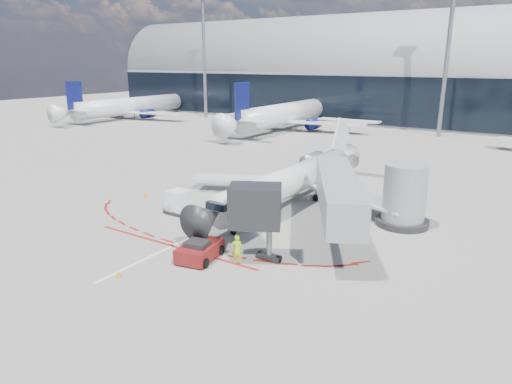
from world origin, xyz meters
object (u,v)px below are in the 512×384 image
Objects in this scene: pushback_tug at (200,250)px; uld_container at (179,202)px; regional_jet at (296,178)px; ramp_worker at (237,249)px.

pushback_tug is 9.54m from uld_container.
uld_container is at bearing -129.29° from regional_jet.
ramp_worker is 11.11m from uld_container.
pushback_tug is 2.45× the size of uld_container.
uld_container is (-9.70, 5.42, 0.02)m from ramp_worker.
regional_jet is at bearing 81.82° from pushback_tug.
uld_container is (-6.64, -8.11, -1.24)m from regional_jet.
ramp_worker is (2.41, 0.73, 0.37)m from pushback_tug.
regional_jet reaches higher than pushback_tug.
pushback_tug is at bearing -15.49° from ramp_worker.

